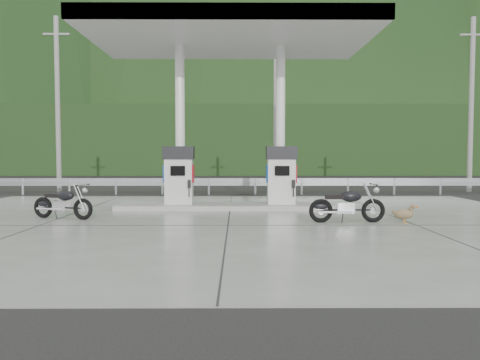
{
  "coord_description": "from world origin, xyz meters",
  "views": [
    {
      "loc": [
        0.22,
        -12.08,
        1.69
      ],
      "look_at": [
        0.3,
        1.0,
        1.0
      ],
      "focal_mm": 35.0,
      "sensor_mm": 36.0,
      "label": 1
    }
  ],
  "objects_px": {
    "gas_pump_right": "(281,175)",
    "motorcycle_right": "(347,205)",
    "gas_pump_left": "(179,175)",
    "duck": "(403,214)",
    "motorcycle_left": "(63,204)"
  },
  "relations": [
    {
      "from": "gas_pump_left",
      "to": "duck",
      "type": "relative_size",
      "value": 3.17
    },
    {
      "from": "motorcycle_right",
      "to": "duck",
      "type": "height_order",
      "value": "motorcycle_right"
    },
    {
      "from": "motorcycle_left",
      "to": "duck",
      "type": "distance_m",
      "value": 8.77
    },
    {
      "from": "gas_pump_right",
      "to": "motorcycle_right",
      "type": "height_order",
      "value": "gas_pump_right"
    },
    {
      "from": "gas_pump_left",
      "to": "motorcycle_right",
      "type": "distance_m",
      "value": 5.49
    },
    {
      "from": "motorcycle_left",
      "to": "motorcycle_right",
      "type": "relative_size",
      "value": 0.95
    },
    {
      "from": "duck",
      "to": "motorcycle_right",
      "type": "bearing_deg",
      "value": -173.98
    },
    {
      "from": "gas_pump_right",
      "to": "motorcycle_right",
      "type": "bearing_deg",
      "value": -65.49
    },
    {
      "from": "gas_pump_left",
      "to": "motorcycle_right",
      "type": "height_order",
      "value": "gas_pump_left"
    },
    {
      "from": "gas_pump_right",
      "to": "duck",
      "type": "height_order",
      "value": "gas_pump_right"
    },
    {
      "from": "gas_pump_right",
      "to": "duck",
      "type": "xyz_separation_m",
      "value": [
        2.75,
        -3.06,
        -0.85
      ]
    },
    {
      "from": "gas_pump_left",
      "to": "gas_pump_right",
      "type": "height_order",
      "value": "same"
    },
    {
      "from": "gas_pump_right",
      "to": "motorcycle_left",
      "type": "distance_m",
      "value": 6.44
    },
    {
      "from": "motorcycle_left",
      "to": "motorcycle_right",
      "type": "distance_m",
      "value": 7.38
    },
    {
      "from": "gas_pump_left",
      "to": "motorcycle_left",
      "type": "bearing_deg",
      "value": -140.62
    }
  ]
}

